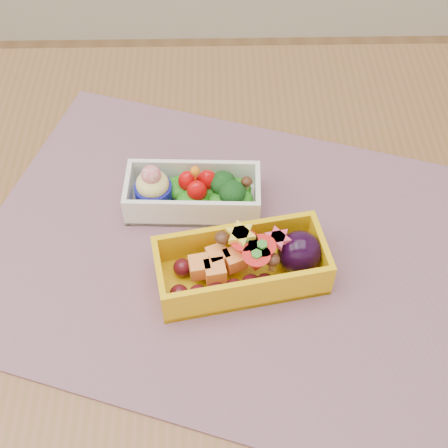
{
  "coord_description": "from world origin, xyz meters",
  "views": [
    {
      "loc": [
        0.0,
        -0.4,
        1.32
      ],
      "look_at": [
        0.01,
        0.01,
        0.79
      ],
      "focal_mm": 48.56,
      "sensor_mm": 36.0,
      "label": 1
    }
  ],
  "objects_px": {
    "table": "(216,299)",
    "bento_yellow": "(245,264)",
    "placemat": "(218,248)",
    "bento_white": "(192,193)"
  },
  "relations": [
    {
      "from": "placemat",
      "to": "bento_white",
      "type": "xyz_separation_m",
      "value": [
        -0.03,
        0.06,
        0.02
      ]
    },
    {
      "from": "bento_white",
      "to": "bento_yellow",
      "type": "bearing_deg",
      "value": -58.9
    },
    {
      "from": "placemat",
      "to": "bento_white",
      "type": "relative_size",
      "value": 3.35
    },
    {
      "from": "table",
      "to": "bento_white",
      "type": "bearing_deg",
      "value": 109.33
    },
    {
      "from": "table",
      "to": "placemat",
      "type": "distance_m",
      "value": 0.1
    },
    {
      "from": "placemat",
      "to": "bento_white",
      "type": "bearing_deg",
      "value": 114.37
    },
    {
      "from": "bento_white",
      "to": "bento_yellow",
      "type": "distance_m",
      "value": 0.12
    },
    {
      "from": "bento_white",
      "to": "table",
      "type": "bearing_deg",
      "value": -68.32
    },
    {
      "from": "bento_white",
      "to": "bento_yellow",
      "type": "relative_size",
      "value": 0.83
    },
    {
      "from": "table",
      "to": "bento_yellow",
      "type": "bearing_deg",
      "value": -45.32
    }
  ]
}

